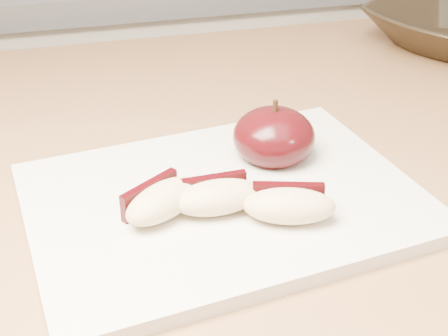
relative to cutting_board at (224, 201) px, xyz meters
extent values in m
cube|color=silver|center=(0.02, 0.81, -0.46)|extent=(2.40, 0.60, 0.90)
cube|color=#8C5F3D|center=(0.02, 0.11, -0.03)|extent=(1.64, 0.64, 0.04)
cube|color=silver|center=(0.00, 0.00, 0.00)|extent=(0.34, 0.27, 0.01)
ellipsoid|color=black|center=(0.06, 0.05, 0.02)|extent=(0.08, 0.08, 0.05)
cylinder|color=black|center=(0.06, 0.05, 0.06)|extent=(0.00, 0.00, 0.01)
ellipsoid|color=#D5B787|center=(-0.05, -0.02, 0.02)|extent=(0.08, 0.07, 0.03)
cube|color=black|center=(-0.06, 0.00, 0.02)|extent=(0.05, 0.04, 0.02)
ellipsoid|color=#D5B787|center=(-0.01, -0.02, 0.02)|extent=(0.07, 0.04, 0.03)
cube|color=black|center=(-0.01, -0.01, 0.02)|extent=(0.06, 0.01, 0.02)
ellipsoid|color=#D5B787|center=(0.04, -0.05, 0.02)|extent=(0.08, 0.05, 0.03)
cube|color=black|center=(0.04, -0.03, 0.02)|extent=(0.06, 0.02, 0.02)
imported|color=black|center=(0.39, 0.29, 0.02)|extent=(0.26, 0.26, 0.05)
camera|label=1|loc=(-0.11, -0.41, 0.29)|focal=50.00mm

